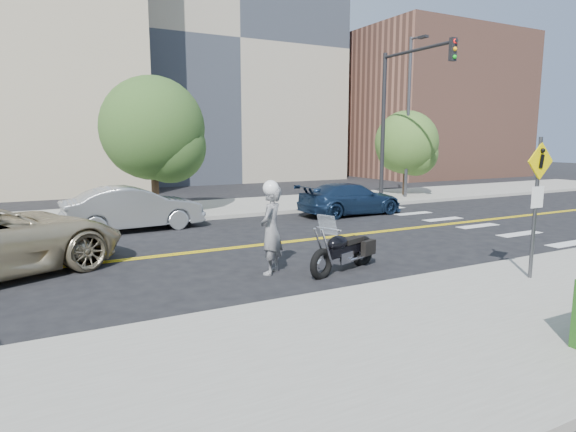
% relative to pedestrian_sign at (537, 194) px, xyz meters
% --- Properties ---
extents(ground_plane, '(120.00, 120.00, 0.00)m').
position_rel_pedestrian_sign_xyz_m(ground_plane, '(-4.20, 6.31, -1.96)').
color(ground_plane, black).
rests_on(ground_plane, ground).
extents(sidewalk_near, '(60.00, 5.00, 0.15)m').
position_rel_pedestrian_sign_xyz_m(sidewalk_near, '(-4.20, -1.19, -1.89)').
color(sidewalk_near, '#9E9B91').
rests_on(sidewalk_near, ground_plane).
extents(sidewalk_far, '(60.00, 5.00, 0.15)m').
position_rel_pedestrian_sign_xyz_m(sidewalk_far, '(-4.20, 13.81, -1.89)').
color(sidewalk_far, '#9E9B91').
rests_on(sidewalk_far, ground_plane).
extents(building_mid, '(18.00, 14.00, 20.00)m').
position_rel_pedestrian_sign_xyz_m(building_mid, '(3.80, 32.31, 8.04)').
color(building_mid, '#A39984').
rests_on(building_mid, ground_plane).
extents(building_right, '(14.00, 12.00, 12.00)m').
position_rel_pedestrian_sign_xyz_m(building_right, '(21.80, 26.31, 4.04)').
color(building_right, '#8C5947').
rests_on(building_right, ground_plane).
extents(lamp_post, '(0.16, 0.16, 8.00)m').
position_rel_pedestrian_sign_xyz_m(lamp_post, '(7.80, 12.81, 2.19)').
color(lamp_post, '#4C4C51').
rests_on(lamp_post, sidewalk_far).
extents(traffic_light, '(0.28, 4.50, 7.00)m').
position_rel_pedestrian_sign_xyz_m(traffic_light, '(5.80, 11.39, 2.71)').
color(traffic_light, black).
rests_on(traffic_light, sidewalk_far).
extents(pedestrian_sign, '(0.78, 0.08, 3.00)m').
position_rel_pedestrian_sign_xyz_m(pedestrian_sign, '(0.00, 0.00, 0.00)').
color(pedestrian_sign, '#4C4C51').
rests_on(pedestrian_sign, sidewalk_near).
extents(motorcyclist, '(0.88, 0.88, 2.19)m').
position_rel_pedestrian_sign_xyz_m(motorcyclist, '(-4.56, 3.40, -0.87)').
color(motorcyclist, '#A0A0A5').
rests_on(motorcyclist, ground).
extents(motorcycle, '(2.44, 1.48, 1.43)m').
position_rel_pedestrian_sign_xyz_m(motorcycle, '(-2.93, 2.80, -1.25)').
color(motorcycle, black).
rests_on(motorcycle, ground).
extents(parked_car_silver, '(4.72, 1.95, 1.52)m').
position_rel_pedestrian_sign_xyz_m(parked_car_silver, '(-6.36, 10.51, -1.20)').
color(parked_car_silver, '#93979A').
rests_on(parked_car_silver, ground).
extents(parked_car_blue, '(4.58, 1.91, 1.32)m').
position_rel_pedestrian_sign_xyz_m(parked_car_blue, '(2.27, 9.92, -1.30)').
color(parked_car_blue, navy).
rests_on(parked_car_blue, ground).
extents(tree_far_a, '(4.08, 4.08, 5.58)m').
position_rel_pedestrian_sign_xyz_m(tree_far_a, '(-5.03, 13.10, 1.57)').
color(tree_far_a, '#382619').
rests_on(tree_far_a, ground).
extents(tree_far_b, '(3.35, 3.35, 4.63)m').
position_rel_pedestrian_sign_xyz_m(tree_far_b, '(8.37, 13.52, 0.99)').
color(tree_far_b, '#382619').
rests_on(tree_far_b, ground).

